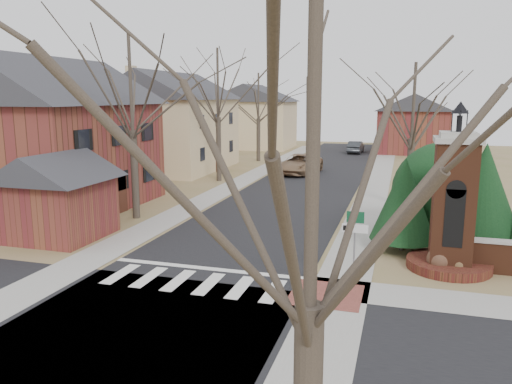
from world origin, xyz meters
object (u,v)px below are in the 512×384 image
(distant_car, at_px, (356,147))
(brick_gate_monument, at_px, (452,215))
(sign_post, at_px, (355,234))
(pickup_truck, at_px, (299,164))
(traffic_signal_pole, at_px, (311,223))

(distant_car, bearing_deg, brick_gate_monument, 102.92)
(sign_post, bearing_deg, pickup_truck, 105.68)
(pickup_truck, bearing_deg, distant_car, 87.23)
(sign_post, xyz_separation_m, brick_gate_monument, (3.41, 3.01, 0.22))
(traffic_signal_pole, bearing_deg, distant_car, 93.45)
(traffic_signal_pole, xyz_separation_m, sign_post, (1.29, 1.41, -0.64))
(brick_gate_monument, xyz_separation_m, distant_car, (-7.40, 40.37, -1.45))
(sign_post, bearing_deg, traffic_signal_pole, -132.43)
(brick_gate_monument, bearing_deg, pickup_truck, 115.11)
(brick_gate_monument, relative_size, distant_car, 1.49)
(sign_post, distance_m, brick_gate_monument, 4.55)
(distant_car, bearing_deg, traffic_signal_pole, 95.98)
(pickup_truck, bearing_deg, sign_post, -66.87)
(brick_gate_monument, xyz_separation_m, pickup_truck, (-10.60, 22.62, -1.33))
(brick_gate_monument, relative_size, pickup_truck, 1.07)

